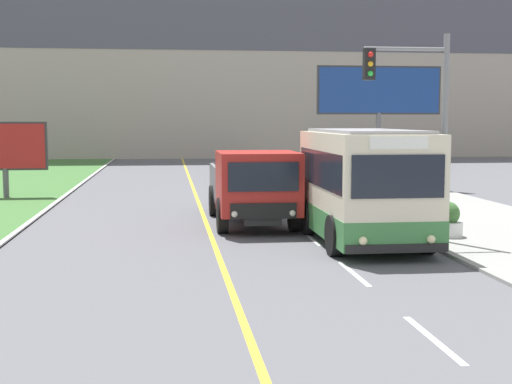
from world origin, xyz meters
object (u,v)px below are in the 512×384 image
(billboard_small, at_px, (5,148))
(dump_truck, at_px, (254,188))
(planter_round_second, at_px, (400,204))
(planter_round_third, at_px, (369,192))
(billboard_large, at_px, (379,95))
(city_bus, at_px, (365,187))
(traffic_light_mast, at_px, (420,111))
(planter_round_near, at_px, (447,221))

(billboard_small, bearing_deg, dump_truck, -44.60)
(planter_round_second, height_order, planter_round_third, planter_round_third)
(dump_truck, distance_m, billboard_large, 12.94)
(city_bus, relative_size, traffic_light_mast, 1.01)
(dump_truck, relative_size, billboard_large, 1.16)
(planter_round_near, xyz_separation_m, planter_round_second, (-0.11, 3.75, 0.03))
(planter_round_third, bearing_deg, planter_round_near, -89.55)
(billboard_small, relative_size, planter_round_near, 3.58)
(city_bus, bearing_deg, planter_round_third, 73.03)
(billboard_small, xyz_separation_m, planter_round_near, (14.43, -12.23, -1.61))
(billboard_large, distance_m, planter_round_near, 14.03)
(dump_truck, relative_size, planter_round_second, 6.40)
(billboard_large, relative_size, billboard_small, 1.67)
(billboard_large, distance_m, planter_round_second, 10.54)
(traffic_light_mast, xyz_separation_m, planter_round_second, (1.01, 4.48, -2.98))
(billboard_large, bearing_deg, billboard_small, -176.21)
(billboard_small, distance_m, planter_round_third, 15.21)
(billboard_large, height_order, planter_round_third, billboard_large)
(city_bus, bearing_deg, billboard_large, 71.92)
(billboard_large, bearing_deg, city_bus, -108.08)
(planter_round_second, bearing_deg, city_bus, -119.40)
(planter_round_near, xyz_separation_m, planter_round_third, (-0.06, 7.50, 0.04))
(city_bus, relative_size, planter_round_near, 5.73)
(dump_truck, xyz_separation_m, traffic_light_mast, (3.90, -3.68, 2.32))
(city_bus, bearing_deg, planter_round_second, 60.60)
(planter_round_second, bearing_deg, billboard_small, 149.37)
(planter_round_near, height_order, planter_round_second, planter_round_second)
(planter_round_near, height_order, planter_round_third, planter_round_third)
(billboard_large, relative_size, planter_round_third, 5.46)
(traffic_light_mast, xyz_separation_m, billboard_large, (3.13, 14.04, 0.91))
(traffic_light_mast, bearing_deg, planter_round_second, 77.34)
(billboard_large, height_order, planter_round_near, billboard_large)
(billboard_large, xyz_separation_m, planter_round_near, (-2.01, -13.32, -3.93))
(traffic_light_mast, xyz_separation_m, planter_round_third, (1.06, 8.23, -2.98))
(planter_round_third, bearing_deg, dump_truck, -137.48)
(planter_round_near, bearing_deg, traffic_light_mast, -146.92)
(dump_truck, xyz_separation_m, planter_round_second, (4.91, 0.80, -0.67))
(planter_round_near, bearing_deg, billboard_large, 81.42)
(billboard_small, relative_size, planter_round_third, 3.28)
(dump_truck, height_order, billboard_large, billboard_large)
(dump_truck, bearing_deg, city_bus, -53.52)
(dump_truck, height_order, planter_round_near, dump_truck)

